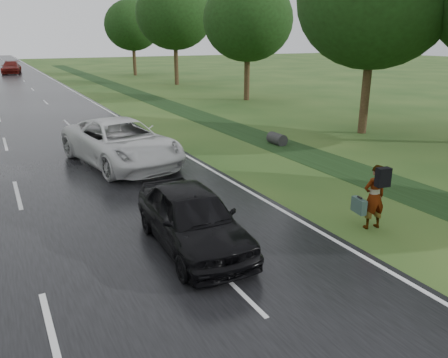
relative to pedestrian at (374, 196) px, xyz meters
The scene contains 10 objects.
ground 8.27m from the pedestrian, behind, with size 220.00×220.00×0.00m, color #234518.
edge_stripe_east 44.22m from the pedestrian, 91.85° to the left, with size 0.12×180.00×0.01m, color silver.
drainage_ditch 18.23m from the pedestrian, 79.48° to the left, with size 2.20×120.00×0.56m.
tree_east_c 25.80m from the pedestrian, 66.62° to the left, with size 7.00×7.00×9.29m.
tree_east_d 38.92m from the pedestrian, 75.49° to the left, with size 8.00×8.00×10.76m.
tree_east_f 52.32m from the pedestrian, 79.68° to the left, with size 7.20×7.20×9.62m.
pedestrian is the anchor object (origin of this frame).
white_pickup 10.08m from the pedestrian, 114.51° to the left, with size 2.92×6.34×1.76m, color silver.
dark_sedan 4.83m from the pedestrian, 165.70° to the left, with size 1.77×4.41×1.50m, color black.
far_car_red 61.99m from the pedestrian, 94.81° to the left, with size 2.32×5.72×1.66m, color maroon.
Camera 1 is at (-0.35, -6.81, 4.88)m, focal length 35.00 mm.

